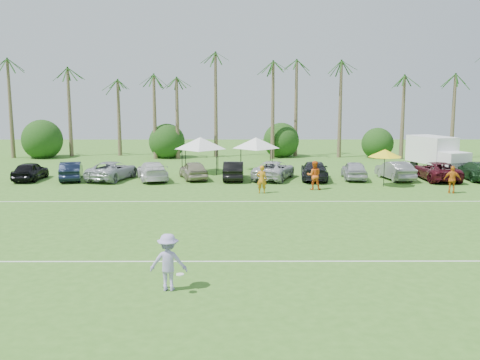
{
  "coord_description": "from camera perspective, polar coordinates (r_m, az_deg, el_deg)",
  "views": [
    {
      "loc": [
        1.44,
        -18.4,
        6.55
      ],
      "look_at": [
        1.54,
        12.44,
        1.6
      ],
      "focal_mm": 40.0,
      "sensor_mm": 36.0,
      "label": 1
    }
  ],
  "objects": [
    {
      "name": "sideline_player_a",
      "position": [
        35.69,
        2.34,
        0.07
      ],
      "size": [
        0.74,
        0.54,
        1.88
      ],
      "primitive_type": "imported",
      "rotation": [
        0.0,
        0.0,
        3.0
      ],
      "color": "orange",
      "rests_on": "ground"
    },
    {
      "name": "parked_car_3",
      "position": [
        41.7,
        -9.35,
        0.96
      ],
      "size": [
        3.32,
        5.32,
        1.44
      ],
      "primitive_type": "imported",
      "rotation": [
        0.0,
        0.0,
        3.42
      ],
      "color": "silver",
      "rests_on": "ground"
    },
    {
      "name": "market_umbrella",
      "position": [
        39.47,
        15.2,
        2.78
      ],
      "size": [
        2.41,
        2.41,
        2.69
      ],
      "color": "black",
      "rests_on": "ground"
    },
    {
      "name": "parked_car_9",
      "position": [
        43.14,
        16.21,
        0.99
      ],
      "size": [
        2.23,
        4.56,
        1.44
      ],
      "primitive_type": "imported",
      "rotation": [
        0.0,
        0.0,
        3.31
      ],
      "color": "gray",
      "rests_on": "ground"
    },
    {
      "name": "parked_car_2",
      "position": [
        42.56,
        -13.47,
        0.99
      ],
      "size": [
        3.59,
        5.6,
        1.44
      ],
      "primitive_type": "imported",
      "rotation": [
        0.0,
        0.0,
        2.89
      ],
      "color": "#A4A9AF",
      "rests_on": "ground"
    },
    {
      "name": "frisbee_player",
      "position": [
        18.31,
        -7.65,
        -8.68
      ],
      "size": [
        1.28,
        0.89,
        1.96
      ],
      "rotation": [
        0.0,
        0.0,
        3.11
      ],
      "color": "#A899D9",
      "rests_on": "ground"
    },
    {
      "name": "canopy_tent_right",
      "position": [
        46.55,
        1.73,
        4.56
      ],
      "size": [
        4.11,
        4.11,
        3.33
      ],
      "color": "black",
      "rests_on": "ground"
    },
    {
      "name": "parked_car_8",
      "position": [
        42.55,
        12.08,
        1.04
      ],
      "size": [
        2.03,
        4.34,
        1.44
      ],
      "primitive_type": "imported",
      "rotation": [
        0.0,
        0.0,
        3.06
      ],
      "color": "#ADAFB8",
      "rests_on": "ground"
    },
    {
      "name": "ground",
      "position": [
        19.58,
        -4.47,
        -10.46
      ],
      "size": [
        120.0,
        120.0,
        0.0
      ],
      "primitive_type": "plane",
      "color": "#3C7021",
      "rests_on": "ground"
    },
    {
      "name": "parked_car_6",
      "position": [
        41.7,
        3.62,
        1.06
      ],
      "size": [
        3.95,
        5.67,
        1.44
      ],
      "primitive_type": "imported",
      "rotation": [
        0.0,
        0.0,
        2.81
      ],
      "color": "#B9BABE",
      "rests_on": "ground"
    },
    {
      "name": "parked_car_1",
      "position": [
        43.23,
        -17.56,
        0.94
      ],
      "size": [
        2.49,
        4.6,
        1.44
      ],
      "primitive_type": "imported",
      "rotation": [
        0.0,
        0.0,
        3.37
      ],
      "color": "black",
      "rests_on": "ground"
    },
    {
      "name": "parked_car_7",
      "position": [
        41.78,
        7.94,
        1.01
      ],
      "size": [
        2.52,
        5.14,
        1.44
      ],
      "primitive_type": "imported",
      "rotation": [
        0.0,
        0.0,
        3.04
      ],
      "color": "black",
      "rests_on": "ground"
    },
    {
      "name": "bush_tree_0",
      "position": [
        61.11,
        -19.79,
        4.12
      ],
      "size": [
        4.0,
        4.0,
        4.0
      ],
      "color": "brown",
      "rests_on": "ground"
    },
    {
      "name": "bush_tree_3",
      "position": [
        59.41,
        14.03,
        4.26
      ],
      "size": [
        4.0,
        4.0,
        4.0
      ],
      "color": "brown",
      "rests_on": "ground"
    },
    {
      "name": "sideline_player_c",
      "position": [
        38.36,
        21.72,
        0.04
      ],
      "size": [
        1.17,
        0.78,
        1.85
      ],
      "primitive_type": "imported",
      "rotation": [
        0.0,
        0.0,
        2.82
      ],
      "color": "orange",
      "rests_on": "ground"
    },
    {
      "name": "parked_car_11",
      "position": [
        45.26,
        23.87,
        0.93
      ],
      "size": [
        2.03,
        4.96,
        1.44
      ],
      "primitive_type": "imported",
      "rotation": [
        0.0,
        0.0,
        3.14
      ],
      "color": "#163519",
      "rests_on": "ground"
    },
    {
      "name": "bush_tree_2",
      "position": [
        57.77,
        4.35,
        4.38
      ],
      "size": [
        4.0,
        4.0,
        4.0
      ],
      "color": "brown",
      "rests_on": "ground"
    },
    {
      "name": "field_lines",
      "position": [
        27.23,
        -3.23,
        -4.8
      ],
      "size": [
        80.0,
        12.1,
        0.01
      ],
      "color": "white",
      "rests_on": "ground"
    },
    {
      "name": "palm_tree_0",
      "position": [
        61.08,
        -23.08,
        9.27
      ],
      "size": [
        2.4,
        2.4,
        8.9
      ],
      "color": "brown",
      "rests_on": "ground"
    },
    {
      "name": "palm_tree_1",
      "position": [
        59.36,
        -18.61,
        10.39
      ],
      "size": [
        2.4,
        2.4,
        9.9
      ],
      "color": "brown",
      "rests_on": "ground"
    },
    {
      "name": "palm_tree_9",
      "position": [
        58.81,
        16.45,
        10.51
      ],
      "size": [
        2.4,
        2.4,
        9.9
      ],
      "color": "brown",
      "rests_on": "ground"
    },
    {
      "name": "palm_tree_5",
      "position": [
        56.44,
        -1.69,
        10.95
      ],
      "size": [
        2.4,
        2.4,
        9.9
      ],
      "color": "brown",
      "rests_on": "ground"
    },
    {
      "name": "parked_car_10",
      "position": [
        43.88,
        20.23,
        0.92
      ],
      "size": [
        2.47,
        5.21,
        1.44
      ],
      "primitive_type": "imported",
      "rotation": [
        0.0,
        0.0,
        3.16
      ],
      "color": "#470E18",
      "rests_on": "ground"
    },
    {
      "name": "box_truck",
      "position": [
        48.47,
        20.27,
        2.7
      ],
      "size": [
        3.92,
        6.2,
        3.0
      ],
      "rotation": [
        0.0,
        0.0,
        0.32
      ],
      "color": "white",
      "rests_on": "ground"
    },
    {
      "name": "parked_car_0",
      "position": [
        44.21,
        -21.47,
        0.9
      ],
      "size": [
        1.71,
        4.23,
        1.44
      ],
      "primitive_type": "imported",
      "rotation": [
        0.0,
        0.0,
        3.14
      ],
      "color": "black",
      "rests_on": "ground"
    },
    {
      "name": "canopy_tent_left",
      "position": [
        44.93,
        -4.26,
        4.57
      ],
      "size": [
        4.34,
        4.34,
        3.51
      ],
      "color": "black",
      "rests_on": "ground"
    },
    {
      "name": "sideline_player_b",
      "position": [
        37.38,
        7.9,
        0.5
      ],
      "size": [
        1.02,
        0.82,
        2.01
      ],
      "primitive_type": "imported",
      "rotation": [
        0.0,
        0.0,
        3.08
      ],
      "color": "#E25B19",
      "rests_on": "ground"
    },
    {
      "name": "palm_tree_8",
      "position": [
        57.58,
        11.56,
        9.86
      ],
      "size": [
        2.4,
        2.4,
        8.9
      ],
      "color": "brown",
      "rests_on": "ground"
    },
    {
      "name": "parked_car_4",
      "position": [
        41.82,
        -4.99,
        1.07
      ],
      "size": [
        2.81,
        4.53,
        1.44
      ],
      "primitive_type": "imported",
      "rotation": [
        0.0,
        0.0,
        3.42
      ],
      "color": "gray",
      "rests_on": "ground"
    },
    {
      "name": "palm_tree_6",
      "position": [
        56.52,
        2.45,
        11.81
      ],
      "size": [
        2.4,
        2.4,
        10.9
      ],
      "color": "brown",
      "rests_on": "ground"
    },
    {
      "name": "palm_tree_7",
      "position": [
        56.89,
        6.59,
        12.6
      ],
      "size": [
        2.4,
        2.4,
        11.9
      ],
      "color": "brown",
      "rests_on": "ground"
    },
    {
      "name": "bush_tree_1",
      "position": [
        58.07,
        -7.58,
        4.35
      ],
      "size": [
        4.0,
        4.0,
        4.0
      ],
      "color": "brown",
      "rests_on": "ground"
    },
    {
      "name": "palm_tree_3",
      "position": [
        57.29,
        -9.92,
        12.5
      ],
      "size": [
        2.4,
        2.4,
        11.9
      ],
      "color": "brown",
      "rests_on": "ground"
    },
    {
      "name": "parked_car_5",
      "position": [
        41.4,
        -0.7,
        1.02
      ],
      "size": [
        1.59,
        4.39,
        1.44
      ],
      "primitive_type": "imported",
      "rotation": [
        0.0,
        0.0,
        3.13
      ],
      "color": "black",
      "rests_on": "ground"
    },
    {
      "name": "palm_tree_2",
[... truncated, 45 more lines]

